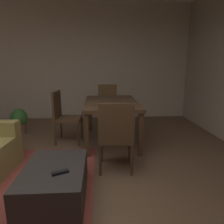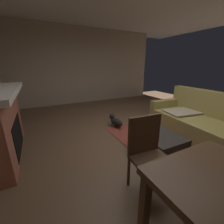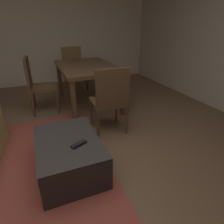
{
  "view_description": "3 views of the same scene",
  "coord_description": "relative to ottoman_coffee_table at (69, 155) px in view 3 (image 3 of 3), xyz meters",
  "views": [
    {
      "loc": [
        -1.51,
        -0.48,
        1.37
      ],
      "look_at": [
        0.17,
        -0.59,
        0.98
      ],
      "focal_mm": 32.63,
      "sensor_mm": 36.0,
      "label": 1
    },
    {
      "loc": [
        2.1,
        -1.77,
        1.49
      ],
      "look_at": [
        0.16,
        -0.78,
        0.8
      ],
      "focal_mm": 23.48,
      "sensor_mm": 36.0,
      "label": 2
    },
    {
      "loc": [
        -1.23,
        0.18,
        1.42
      ],
      "look_at": [
        0.14,
        -0.38,
        0.72
      ],
      "focal_mm": 30.52,
      "sensor_mm": 36.0,
      "label": 3
    }
  ],
  "objects": [
    {
      "name": "ottoman_coffee_table",
      "position": [
        0.0,
        0.0,
        0.0
      ],
      "size": [
        0.88,
        0.61,
        0.37
      ],
      "primitive_type": "cube",
      "color": "#2D2826",
      "rests_on": "ground"
    },
    {
      "name": "wall_right_window_side",
      "position": [
        3.48,
        0.01,
        1.26
      ],
      "size": [
        0.12,
        6.07,
        2.88
      ],
      "primitive_type": "cube",
      "color": "beige",
      "rests_on": "ground"
    },
    {
      "name": "dining_chair_east",
      "position": [
        2.79,
        -0.67,
        0.34
      ],
      "size": [
        0.46,
        0.46,
        0.93
      ],
      "color": "brown",
      "rests_on": "ground"
    },
    {
      "name": "dining_chair_north",
      "position": [
        1.67,
        0.18,
        0.34
      ],
      "size": [
        0.48,
        0.48,
        0.93
      ],
      "color": "#513823",
      "rests_on": "ground"
    },
    {
      "name": "floor",
      "position": [
        -0.4,
        0.01,
        -0.18
      ],
      "size": [
        9.32,
        9.32,
        0.0
      ],
      "primitive_type": "plane",
      "color": "brown"
    },
    {
      "name": "dining_chair_west",
      "position": [
        0.54,
        -0.67,
        0.34
      ],
      "size": [
        0.47,
        0.47,
        0.93
      ],
      "color": "#513823",
      "rests_on": "ground"
    },
    {
      "name": "dining_table",
      "position": [
        1.67,
        -0.68,
        0.48
      ],
      "size": [
        1.47,
        0.94,
        0.74
      ],
      "color": "#513823",
      "rests_on": "ground"
    },
    {
      "name": "tv_remote",
      "position": [
        -0.13,
        -0.09,
        0.2
      ],
      "size": [
        0.11,
        0.17,
        0.02
      ],
      "primitive_type": "cube",
      "rotation": [
        0.0,
        0.0,
        0.42
      ],
      "color": "black",
      "rests_on": "ottoman_coffee_table"
    },
    {
      "name": "area_rug",
      "position": [
        0.0,
        0.61,
        -0.18
      ],
      "size": [
        2.6,
        2.0,
        0.01
      ],
      "primitive_type": "cube",
      "color": "brown",
      "rests_on": "ground"
    }
  ]
}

